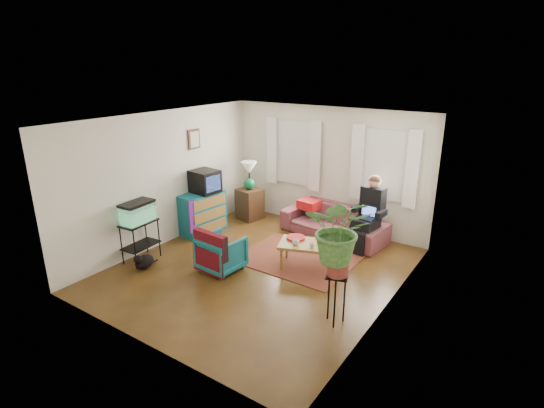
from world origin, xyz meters
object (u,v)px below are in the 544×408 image
Objects in this scene: plant_stand at (336,299)px; armchair at (222,251)px; dresser at (202,213)px; coffee_table at (310,255)px; side_table at (250,204)px; sofa at (334,217)px; aquarium_stand at (141,241)px.

armchair is at bearing 171.71° from plant_stand.
coffee_table is (2.68, -0.15, -0.21)m from dresser.
coffee_table is 1.70m from plant_stand.
side_table is at bearing -60.24° from armchair.
coffee_table is 1.46× the size of plant_stand.
sofa is 3.08m from plant_stand.
aquarium_stand is (-0.35, -2.83, 0.02)m from side_table.
armchair is (1.11, -2.30, -0.01)m from side_table.
plant_stand is (3.79, -1.43, -0.06)m from dresser.
dresser is 2.70m from coffee_table.
sofa is 2.95× the size of aquarium_stand.
side_table reaches higher than armchair.
sofa is 3.09× the size of side_table.
sofa reaches higher than armchair.
side_table reaches higher than coffee_table.
coffee_table is (0.27, -1.47, -0.20)m from sofa.
aquarium_stand is at bearing -177.08° from plant_stand.
sofa is at bearing 34.83° from dresser.
aquarium_stand is at bearing 24.24° from armchair.
coffee_table is at bearing 130.75° from plant_stand.
aquarium_stand is 3.07m from coffee_table.
side_table is (-2.07, -0.11, -0.07)m from sofa.
sofa is 2.93× the size of plant_stand.
sofa is 3.81m from aquarium_stand.
sofa is 2.75m from dresser.
aquarium_stand is (-2.42, -2.94, -0.06)m from sofa.
plant_stand reaches higher than coffee_table.
aquarium_stand reaches higher than side_table.
side_table is at bearing 130.16° from coffee_table.
plant_stand reaches higher than armchair.
sofa is at bearing 116.54° from plant_stand.
aquarium_stand is at bearing -122.38° from sofa.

